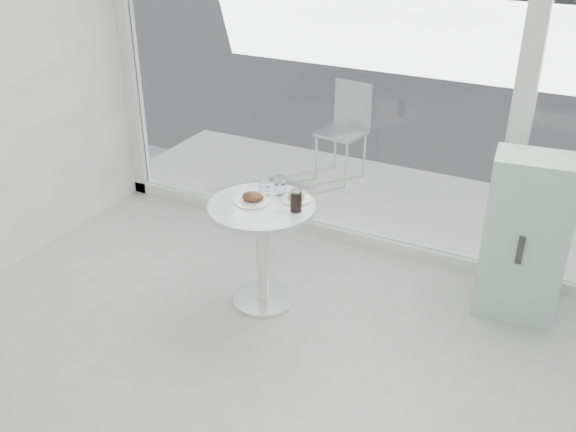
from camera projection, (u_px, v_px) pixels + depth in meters
The scene contains 11 objects.
storefront at pixel (409, 37), 4.44m from camera, with size 5.00×0.14×3.00m.
main_table at pixel (262, 234), 4.34m from camera, with size 0.72×0.72×0.77m.
patio_deck at pixel (412, 206), 5.88m from camera, with size 5.60×1.60×0.05m, color silver.
street at pixel (565, 6), 15.52m from camera, with size 40.00×24.00×0.00m, color #3E3E3E.
mint_cabinet at pixel (525, 237), 4.25m from camera, with size 0.57×0.41×1.15m.
patio_chair at pixel (346, 124), 6.22m from camera, with size 0.46×0.46×0.93m.
plate_fritter at pixel (253, 199), 4.26m from camera, with size 0.24×0.24×0.07m.
plate_donut at pixel (296, 197), 4.29m from camera, with size 0.20×0.20×0.05m.
water_tumbler_a at pixel (264, 189), 4.35m from camera, with size 0.07×0.07×0.11m.
water_tumbler_b at pixel (280, 186), 4.36m from camera, with size 0.08×0.08×0.13m.
cola_glass at pixel (296, 201), 4.13m from camera, with size 0.08×0.08×0.15m.
Camera 1 is at (1.39, -1.40, 2.66)m, focal length 40.00 mm.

